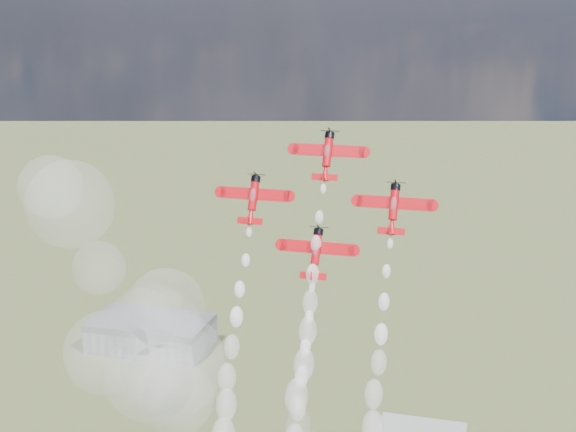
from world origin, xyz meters
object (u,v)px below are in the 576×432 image
(hangar, at_px, (151,333))
(plane_left, at_px, (253,198))
(plane_slot, at_px, (316,252))
(plane_lead, at_px, (327,155))
(plane_right, at_px, (394,207))

(hangar, height_order, plane_left, plane_left)
(plane_left, height_order, plane_slot, plane_left)
(plane_left, bearing_deg, plane_lead, 17.98)
(plane_lead, xyz_separation_m, plane_right, (12.25, -3.98, -7.60))
(hangar, distance_m, plane_right, 229.92)
(plane_lead, height_order, plane_right, plane_lead)
(hangar, xyz_separation_m, plane_slot, (111.26, -167.28, 96.99))
(plane_lead, bearing_deg, plane_left, -162.02)
(hangar, height_order, plane_lead, plane_lead)
(hangar, xyz_separation_m, plane_right, (123.51, -163.31, 104.59))
(hangar, relative_size, plane_right, 3.97)
(hangar, bearing_deg, plane_right, -52.90)
(plane_slot, bearing_deg, plane_left, 162.02)
(hangar, height_order, plane_slot, plane_slot)
(plane_left, bearing_deg, plane_slot, -17.98)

